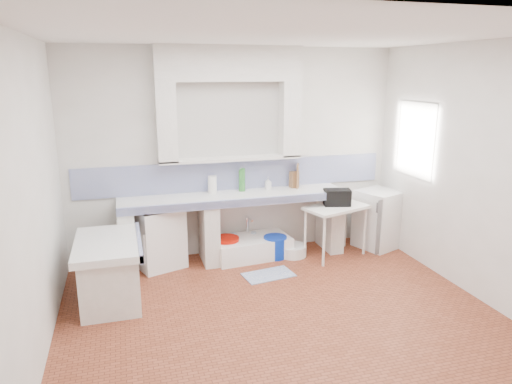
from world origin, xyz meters
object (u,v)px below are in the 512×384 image
object	(u,v)px
side_table	(335,231)
fridge	(378,219)
sink	(251,248)
stove	(159,237)

from	to	relation	value
side_table	fridge	distance (m)	0.77
sink	fridge	world-z (taller)	fridge
stove	sink	xyz separation A→B (m)	(1.24, -0.04, -0.27)
side_table	fridge	world-z (taller)	fridge
side_table	fridge	size ratio (longest dim) A/B	1.03
stove	side_table	bearing A→B (deg)	-26.83
stove	sink	world-z (taller)	stove
sink	fridge	distance (m)	1.89
sink	fridge	xyz separation A→B (m)	(1.87, -0.12, 0.29)
stove	fridge	distance (m)	3.11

